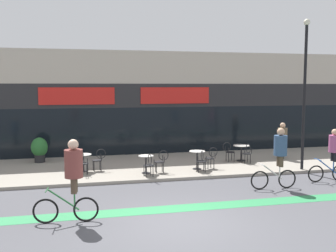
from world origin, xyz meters
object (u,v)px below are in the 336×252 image
(cafe_chair_2_near, at_px, (202,160))
(cafe_chair_1_near, at_px, (149,164))
(cafe_chair_1_side, at_px, (161,160))
(cafe_chair_3_near, at_px, (247,152))
(cyclist_1, at_px, (279,153))
(pedestrian_near_end, at_px, (282,137))
(bistro_table_1, at_px, (146,161))
(lamp_post, at_px, (305,85))
(cyclist_0, at_px, (72,173))
(cafe_chair_3_side, at_px, (229,150))
(bistro_table_3, at_px, (241,150))
(bistro_table_2, at_px, (197,156))
(cafe_chair_0_near, at_px, (83,162))
(bistro_table_0, at_px, (83,159))
(cyclist_2, at_px, (333,151))
(planter_pot, at_px, (39,149))
(cafe_chair_0_side, at_px, (99,158))
(cafe_chair_2_side, at_px, (211,156))

(cafe_chair_2_near, bearing_deg, cafe_chair_1_near, 103.54)
(cafe_chair_1_side, height_order, cafe_chair_3_near, same)
(cyclist_1, distance_m, pedestrian_near_end, 5.30)
(bistro_table_1, bearing_deg, pedestrian_near_end, 12.94)
(lamp_post, xyz_separation_m, cyclist_0, (-9.35, -4.08, -2.30))
(cafe_chair_3_side, bearing_deg, bistro_table_3, -0.66)
(bistro_table_3, xyz_separation_m, cafe_chair_3_side, (-0.63, -0.00, -0.01))
(bistro_table_2, distance_m, pedestrian_near_end, 4.88)
(bistro_table_1, xyz_separation_m, cafe_chair_0_near, (-2.45, 0.30, 0.01))
(cafe_chair_2_near, bearing_deg, bistro_table_0, 81.08)
(cafe_chair_1_side, height_order, cafe_chair_3_side, same)
(bistro_table_3, distance_m, cyclist_2, 4.50)
(planter_pot, bearing_deg, cafe_chair_2_near, -29.50)
(bistro_table_3, bearing_deg, cafe_chair_2_near, -143.49)
(lamp_post, distance_m, cyclist_2, 3.02)
(cafe_chair_1_near, bearing_deg, cyclist_0, 138.26)
(cafe_chair_0_side, relative_size, cafe_chair_1_near, 1.00)
(bistro_table_2, height_order, lamp_post, lamp_post)
(lamp_post, bearing_deg, cafe_chair_3_near, 135.90)
(cafe_chair_1_side, xyz_separation_m, cyclist_0, (-3.45, -4.82, 0.70))
(cafe_chair_3_near, bearing_deg, bistro_table_2, 100.09)
(bistro_table_0, bearing_deg, cafe_chair_1_near, -32.34)
(cyclist_0, bearing_deg, cafe_chair_3_side, -132.43)
(cafe_chair_0_near, relative_size, cafe_chair_2_side, 1.00)
(cafe_chair_1_side, bearing_deg, lamp_post, 175.33)
(cyclist_1, bearing_deg, cafe_chair_3_side, -87.02)
(cafe_chair_1_side, bearing_deg, cyclist_1, 142.82)
(cyclist_1, bearing_deg, cafe_chair_2_near, -50.47)
(bistro_table_3, height_order, cafe_chair_2_side, cafe_chair_2_side)
(cafe_chair_1_near, relative_size, cyclist_0, 0.40)
(bistro_table_3, height_order, cafe_chair_1_side, cafe_chair_1_side)
(planter_pot, xyz_separation_m, cyclist_1, (8.55, -6.34, 0.54))
(cafe_chair_2_side, distance_m, lamp_post, 4.85)
(bistro_table_0, relative_size, cafe_chair_1_side, 0.79)
(cafe_chair_0_side, xyz_separation_m, cyclist_0, (-1.01, -5.76, 0.70))
(cafe_chair_1_near, bearing_deg, cafe_chair_2_side, -79.88)
(bistro_table_0, xyz_separation_m, pedestrian_near_end, (9.35, 0.66, 0.53))
(bistro_table_0, xyz_separation_m, cafe_chair_2_near, (4.66, -1.27, 0.01))
(bistro_table_1, bearing_deg, cafe_chair_3_near, 10.98)
(bistro_table_1, xyz_separation_m, cafe_chair_0_side, (-1.81, 0.93, 0.01))
(bistro_table_3, bearing_deg, pedestrian_near_end, 0.85)
(cafe_chair_3_near, xyz_separation_m, planter_pot, (-9.15, 2.44, 0.11))
(cafe_chair_3_near, bearing_deg, cafe_chair_3_side, 41.18)
(bistro_table_2, relative_size, cafe_chair_0_near, 0.86)
(lamp_post, distance_m, cyclist_1, 3.99)
(cafe_chair_0_near, relative_size, cafe_chair_3_near, 1.00)
(bistro_table_3, bearing_deg, bistro_table_2, -153.52)
(cafe_chair_1_near, bearing_deg, cafe_chair_3_side, -70.06)
(cyclist_2, relative_size, pedestrian_near_end, 1.15)
(cafe_chair_0_near, xyz_separation_m, planter_pot, (-1.90, 3.08, 0.11))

